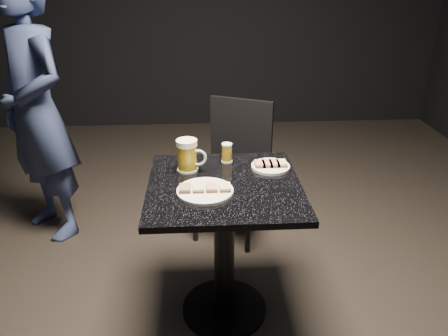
{
  "coord_description": "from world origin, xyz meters",
  "views": [
    {
      "loc": [
        -0.11,
        -1.77,
        1.66
      ],
      "look_at": [
        0.0,
        0.02,
        0.82
      ],
      "focal_mm": 35.0,
      "sensor_mm": 36.0,
      "label": 1
    }
  ],
  "objects": [
    {
      "name": "chair",
      "position": [
        0.12,
        0.81,
        0.5
      ],
      "size": [
        0.56,
        0.56,
        0.88
      ],
      "color": "black",
      "rests_on": "floor"
    },
    {
      "name": "table",
      "position": [
        0.0,
        0.0,
        0.51
      ],
      "size": [
        0.7,
        0.7,
        0.75
      ],
      "color": "black",
      "rests_on": "floor"
    },
    {
      "name": "beer_tumbler",
      "position": [
        0.03,
        0.25,
        0.8
      ],
      "size": [
        0.06,
        0.06,
        0.1
      ],
      "color": "silver",
      "rests_on": "table"
    },
    {
      "name": "plate_large",
      "position": [
        -0.09,
        -0.08,
        0.76
      ],
      "size": [
        0.25,
        0.25,
        0.01
      ],
      "primitive_type": "cylinder",
      "color": "white",
      "rests_on": "table"
    },
    {
      "name": "beer_mug",
      "position": [
        -0.17,
        0.15,
        0.83
      ],
      "size": [
        0.15,
        0.1,
        0.16
      ],
      "color": "silver",
      "rests_on": "table"
    },
    {
      "name": "floor",
      "position": [
        0.0,
        0.0,
        0.0
      ],
      "size": [
        6.0,
        6.0,
        0.0
      ],
      "primitive_type": "plane",
      "color": "black",
      "rests_on": "ground"
    },
    {
      "name": "canapes_on_plate_small",
      "position": [
        0.24,
        0.16,
        0.77
      ],
      "size": [
        0.16,
        0.07,
        0.02
      ],
      "color": "#4C3521",
      "rests_on": "plate_small"
    },
    {
      "name": "plate_small",
      "position": [
        0.24,
        0.16,
        0.76
      ],
      "size": [
        0.19,
        0.19,
        0.01
      ],
      "primitive_type": "cylinder",
      "color": "white",
      "rests_on": "table"
    },
    {
      "name": "patron",
      "position": [
        -1.11,
        0.87,
        0.84
      ],
      "size": [
        0.72,
        0.71,
        1.68
      ],
      "primitive_type": "imported",
      "rotation": [
        0.0,
        0.0,
        -0.76
      ],
      "color": "#20284E",
      "rests_on": "floor"
    },
    {
      "name": "canapes_on_plate_large",
      "position": [
        -0.09,
        -0.08,
        0.77
      ],
      "size": [
        0.23,
        0.07,
        0.02
      ],
      "color": "#4C3521",
      "rests_on": "plate_large"
    }
  ]
}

